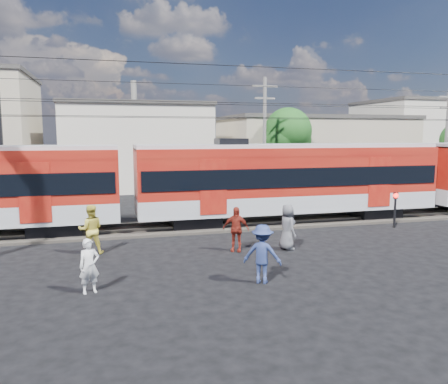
{
  "coord_description": "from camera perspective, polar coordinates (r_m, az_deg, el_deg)",
  "views": [
    {
      "loc": [
        -4.35,
        -13.37,
        4.68
      ],
      "look_at": [
        0.5,
        5.0,
        2.16
      ],
      "focal_mm": 35.0,
      "sensor_mm": 36.0,
      "label": 1
    }
  ],
  "objects": [
    {
      "name": "building_east",
      "position": [
        52.52,
        23.39,
        6.36
      ],
      "size": [
        10.2,
        10.2,
        8.3
      ],
      "color": "beige",
      "rests_on": "ground"
    },
    {
      "name": "building_mideast",
      "position": [
        41.66,
        11.41,
        5.31
      ],
      "size": [
        16.32,
        10.2,
        6.3
      ],
      "color": "tan",
      "rests_on": "ground"
    },
    {
      "name": "tree_near",
      "position": [
        34.25,
        8.56,
        7.43
      ],
      "size": [
        3.82,
        3.64,
        6.72
      ],
      "color": "#382619",
      "rests_on": "ground"
    },
    {
      "name": "utility_pole_mid",
      "position": [
        30.2,
        5.3,
        7.24
      ],
      "size": [
        1.8,
        0.24,
        8.5
      ],
      "color": "slate",
      "rests_on": "ground"
    },
    {
      "name": "pedestrian_a",
      "position": [
        13.66,
        -17.19,
        -9.21
      ],
      "size": [
        0.69,
        0.55,
        1.64
      ],
      "primitive_type": "imported",
      "rotation": [
        0.0,
        0.0,
        0.29
      ],
      "color": "silver",
      "rests_on": "ground"
    },
    {
      "name": "rail_near",
      "position": [
        21.55,
        -2.82,
        -4.52
      ],
      "size": [
        70.0,
        0.12,
        0.12
      ],
      "primitive_type": "cube",
      "color": "#59544C",
      "rests_on": "track_bed"
    },
    {
      "name": "ground",
      "position": [
        14.82,
        3.12,
        -10.88
      ],
      "size": [
        120.0,
        120.0,
        0.0
      ],
      "primitive_type": "plane",
      "color": "black",
      "rests_on": "ground"
    },
    {
      "name": "building_midwest",
      "position": [
        40.45,
        -11.52,
        5.95
      ],
      "size": [
        12.24,
        12.24,
        7.3
      ],
      "color": "beige",
      "rests_on": "ground"
    },
    {
      "name": "pedestrian_d",
      "position": [
        17.58,
        1.56,
        -4.86
      ],
      "size": [
        1.15,
        0.86,
        1.81
      ],
      "primitive_type": "imported",
      "rotation": [
        0.0,
        0.0,
        -0.45
      ],
      "color": "maroon",
      "rests_on": "ground"
    },
    {
      "name": "pedestrian_c",
      "position": [
        13.95,
        5.02,
        -8.06
      ],
      "size": [
        1.4,
        1.2,
        1.88
      ],
      "primitive_type": "imported",
      "rotation": [
        0.0,
        0.0,
        2.63
      ],
      "color": "navy",
      "rests_on": "ground"
    },
    {
      "name": "utility_pole_east",
      "position": [
        36.63,
        27.04,
        6.1
      ],
      "size": [
        1.8,
        0.24,
        8.0
      ],
      "color": "slate",
      "rests_on": "ground"
    },
    {
      "name": "pedestrian_e",
      "position": [
        18.01,
        8.28,
        -4.55
      ],
      "size": [
        0.72,
        0.99,
        1.86
      ],
      "primitive_type": "imported",
      "rotation": [
        0.0,
        0.0,
        1.72
      ],
      "color": "#55555A",
      "rests_on": "ground"
    },
    {
      "name": "catenary",
      "position": [
        21.8,
        -26.44,
        7.96
      ],
      "size": [
        70.0,
        9.3,
        7.52
      ],
      "color": "black",
      "rests_on": "ground"
    },
    {
      "name": "commuter_train",
      "position": [
        23.46,
        8.96,
        1.88
      ],
      "size": [
        50.3,
        3.08,
        4.17
      ],
      "color": "black",
      "rests_on": "ground"
    },
    {
      "name": "pedestrian_b",
      "position": [
        17.94,
        -17.01,
        -4.71
      ],
      "size": [
        0.97,
        0.76,
        1.95
      ],
      "primitive_type": "imported",
      "rotation": [
        0.0,
        0.0,
        3.17
      ],
      "color": "gold",
      "rests_on": "ground"
    },
    {
      "name": "rail_far",
      "position": [
        22.99,
        -3.6,
        -3.76
      ],
      "size": [
        70.0,
        0.12,
        0.12
      ],
      "primitive_type": "cube",
      "color": "#59544C",
      "rests_on": "track_bed"
    },
    {
      "name": "track_bed",
      "position": [
        22.29,
        -3.22,
        -4.43
      ],
      "size": [
        70.0,
        3.4,
        0.12
      ],
      "primitive_type": "cube",
      "color": "#2D2823",
      "rests_on": "ground"
    },
    {
      "name": "crossing_signal",
      "position": [
        23.49,
        21.46,
        -1.37
      ],
      "size": [
        0.26,
        0.26,
        1.81
      ],
      "color": "black",
      "rests_on": "ground"
    }
  ]
}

